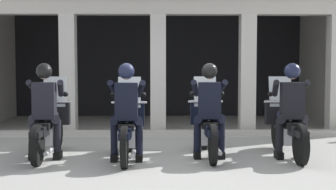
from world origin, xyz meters
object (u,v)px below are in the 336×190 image
police_officer_center_right (209,102)px  motorcycle_far_right (286,126)px  motorcycle_far_left (49,127)px  police_officer_far_right (292,102)px  motorcycle_center_left (128,128)px  police_officer_far_left (45,102)px  motorcycle_center_right (207,126)px  police_officer_center_left (127,103)px

police_officer_center_right → motorcycle_far_right: bearing=4.4°
motorcycle_far_left → police_officer_center_right: bearing=-10.1°
motorcycle_far_right → police_officer_far_right: size_ratio=1.29×
police_officer_far_right → motorcycle_center_left: bearing=172.6°
police_officer_far_left → motorcycle_center_right: 2.76m
police_officer_far_left → police_officer_center_left: size_ratio=1.00×
police_officer_far_left → police_officer_far_right: (4.06, -0.05, 0.00)m
police_officer_far_left → motorcycle_far_right: (4.06, 0.24, -0.44)m
motorcycle_far_left → police_officer_far_right: (4.06, -0.33, 0.44)m
motorcycle_far_left → police_officer_center_right: 2.76m
motorcycle_far_left → motorcycle_far_right: same height
police_officer_center_left → police_officer_far_left: bearing=161.0°
police_officer_far_left → police_officer_far_right: bearing=-5.0°
motorcycle_center_left → police_officer_center_right: (1.35, -0.08, 0.44)m
police_officer_far_right → motorcycle_center_right: bearing=161.3°
motorcycle_center_left → motorcycle_far_right: bearing=-7.5°
motorcycle_far_right → police_officer_far_right: 0.52m
motorcycle_far_left → police_officer_far_right: 4.10m
police_officer_far_left → police_officer_center_right: (2.71, 0.01, 0.00)m
motorcycle_far_left → motorcycle_far_right: size_ratio=1.00×
police_officer_center_left → police_officer_center_right: 1.37m
motorcycle_far_left → motorcycle_center_right: 2.71m
motorcycle_center_right → police_officer_far_left: bearing=-178.9°
motorcycle_center_left → police_officer_center_left: (-0.00, -0.28, 0.44)m
police_officer_center_right → police_officer_far_right: bearing=-7.5°
motorcycle_center_left → motorcycle_far_right: same height
motorcycle_center_left → motorcycle_center_right: 1.37m
motorcycle_center_left → police_officer_center_left: size_ratio=1.29×
motorcycle_far_left → motorcycle_far_right: (4.06, -0.05, 0.00)m
police_officer_far_left → police_officer_center_right: size_ratio=1.00×
motorcycle_center_right → police_officer_far_right: (1.35, -0.34, 0.44)m
motorcycle_far_left → motorcycle_far_right: bearing=-5.0°
police_officer_center_left → police_officer_center_right: size_ratio=1.00×
motorcycle_center_left → motorcycle_center_right: bearing=-2.0°
motorcycle_center_left → police_officer_center_right: police_officer_center_right is taller
motorcycle_far_left → motorcycle_center_left: size_ratio=1.00×
police_officer_far_left → motorcycle_center_left: size_ratio=0.78×
police_officer_far_right → police_officer_center_right: bearing=173.0°
motorcycle_far_left → police_officer_far_left: (-0.00, -0.28, 0.44)m
motorcycle_center_right → police_officer_far_right: police_officer_far_right is taller
motorcycle_center_left → police_officer_far_right: police_officer_far_right is taller
motorcycle_far_left → motorcycle_center_right: bearing=-4.1°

